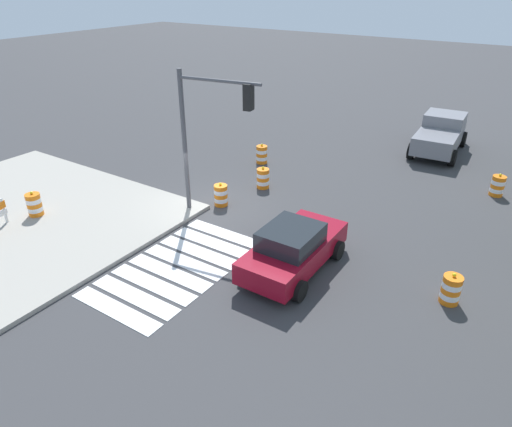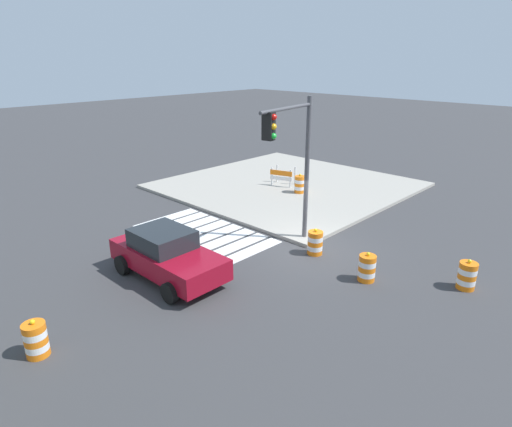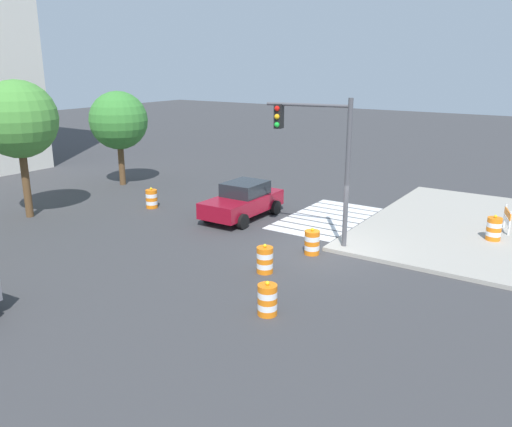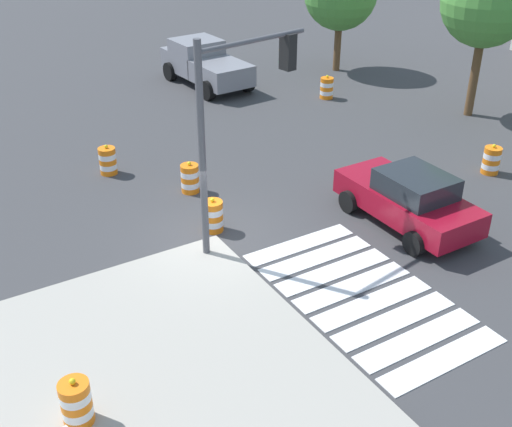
{
  "view_description": "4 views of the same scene",
  "coord_description": "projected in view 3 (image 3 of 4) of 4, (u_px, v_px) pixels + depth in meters",
  "views": [
    {
      "loc": [
        13.22,
        11.02,
        8.64
      ],
      "look_at": [
        1.15,
        3.04,
        1.13
      ],
      "focal_mm": 32.56,
      "sensor_mm": 36.0,
      "label": 1
    },
    {
      "loc": [
        -9.23,
        12.53,
        7.03
      ],
      "look_at": [
        1.11,
        1.68,
        1.6
      ],
      "focal_mm": 30.74,
      "sensor_mm": 36.0,
      "label": 2
    },
    {
      "loc": [
        -16.98,
        -8.21,
        6.85
      ],
      "look_at": [
        0.5,
        3.33,
        0.82
      ],
      "focal_mm": 36.98,
      "sensor_mm": 36.0,
      "label": 3
    },
    {
      "loc": [
        13.13,
        -6.69,
        9.06
      ],
      "look_at": [
        0.92,
        0.71,
        1.06
      ],
      "focal_mm": 44.52,
      "sensor_mm": 36.0,
      "label": 4
    }
  ],
  "objects": [
    {
      "name": "traffic_barrel_median_far",
      "position": [
        267.0,
        300.0,
        14.74
      ],
      "size": [
        0.56,
        0.56,
        1.02
      ],
      "color": "orange",
      "rests_on": "ground"
    },
    {
      "name": "sports_car",
      "position": [
        243.0,
        200.0,
        23.9
      ],
      "size": [
        4.31,
        2.15,
        1.63
      ],
      "color": "maroon",
      "rests_on": "ground"
    },
    {
      "name": "traffic_barrel_near_corner",
      "position": [
        312.0,
        242.0,
        19.43
      ],
      "size": [
        0.56,
        0.56,
        1.02
      ],
      "color": "orange",
      "rests_on": "ground"
    },
    {
      "name": "traffic_light_pole",
      "position": [
        318.0,
        145.0,
        19.38
      ],
      "size": [
        0.8,
        3.26,
        5.5
      ],
      "color": "#4C4C51",
      "rests_on": "sidewalk_corner"
    },
    {
      "name": "street_tree_streetside_mid",
      "position": [
        18.0,
        120.0,
        23.05
      ],
      "size": [
        3.41,
        3.41,
        6.16
      ],
      "color": "brown",
      "rests_on": "ground"
    },
    {
      "name": "traffic_barrel_far_curb",
      "position": [
        152.0,
        199.0,
        25.62
      ],
      "size": [
        0.56,
        0.56,
        1.02
      ],
      "color": "orange",
      "rests_on": "ground"
    },
    {
      "name": "crosswalk_stripes",
      "position": [
        326.0,
        218.0,
        24.02
      ],
      "size": [
        5.85,
        3.2,
        0.02
      ],
      "color": "silver",
      "rests_on": "ground"
    },
    {
      "name": "street_tree_streetside_near",
      "position": [
        118.0,
        121.0,
        29.63
      ],
      "size": [
        3.26,
        3.26,
        5.33
      ],
      "color": "brown",
      "rests_on": "ground"
    },
    {
      "name": "traffic_barrel_on_sidewalk",
      "position": [
        494.0,
        229.0,
        20.52
      ],
      "size": [
        0.56,
        0.56,
        1.02
      ],
      "color": "orange",
      "rests_on": "sidewalk_corner"
    },
    {
      "name": "ground_plane",
      "position": [
        322.0,
        251.0,
        19.86
      ],
      "size": [
        120.0,
        120.0,
        0.0
      ],
      "primitive_type": "plane",
      "color": "#38383A"
    },
    {
      "name": "traffic_barrel_crosswalk_end",
      "position": [
        265.0,
        260.0,
        17.71
      ],
      "size": [
        0.56,
        0.56,
        1.02
      ],
      "color": "orange",
      "rests_on": "ground"
    },
    {
      "name": "construction_barricade",
      "position": [
        511.0,
        218.0,
        21.53
      ],
      "size": [
        1.41,
        1.11,
        1.0
      ],
      "color": "silver",
      "rests_on": "sidewalk_corner"
    }
  ]
}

